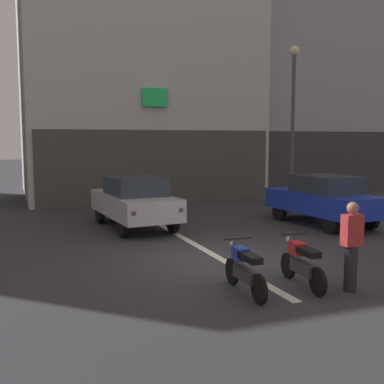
# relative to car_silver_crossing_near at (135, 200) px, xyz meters

# --- Properties ---
(ground_plane) EXTENTS (120.00, 120.00, 0.00)m
(ground_plane) POSITION_rel_car_silver_crossing_near_xyz_m (0.92, -4.72, -0.89)
(ground_plane) COLOR #333338
(lane_centre_line) EXTENTS (0.20, 18.00, 0.01)m
(lane_centre_line) POSITION_rel_car_silver_crossing_near_xyz_m (0.92, 1.28, -0.88)
(lane_centre_line) COLOR silver
(lane_centre_line) RESTS_ON ground
(building_far_right) EXTENTS (10.20, 7.52, 19.63)m
(building_far_right) POSITION_rel_car_silver_crossing_near_xyz_m (11.37, 9.78, 8.91)
(building_far_right) COLOR #9E9EA3
(building_far_right) RESTS_ON ground
(car_silver_crossing_near) EXTENTS (2.07, 4.22, 1.64)m
(car_silver_crossing_near) POSITION_rel_car_silver_crossing_near_xyz_m (0.00, 0.00, 0.00)
(car_silver_crossing_near) COLOR black
(car_silver_crossing_near) RESTS_ON ground
(car_blue_parked_kerbside) EXTENTS (2.01, 4.20, 1.64)m
(car_blue_parked_kerbside) POSITION_rel_car_silver_crossing_near_xyz_m (5.90, -1.71, 0.00)
(car_blue_parked_kerbside) COLOR black
(car_blue_parked_kerbside) RESTS_ON ground
(street_lamp) EXTENTS (0.36, 0.36, 6.22)m
(street_lamp) POSITION_rel_car_silver_crossing_near_xyz_m (6.31, 0.83, 2.95)
(street_lamp) COLOR #47474C
(street_lamp) RESTS_ON ground
(motorcycle_blue_row_leftmost) EXTENTS (0.55, 1.67, 0.98)m
(motorcycle_blue_row_leftmost) POSITION_rel_car_silver_crossing_near_xyz_m (0.28, -6.93, -0.43)
(motorcycle_blue_row_leftmost) COLOR black
(motorcycle_blue_row_leftmost) RESTS_ON ground
(motorcycle_red_row_left_mid) EXTENTS (0.55, 1.67, 0.98)m
(motorcycle_red_row_left_mid) POSITION_rel_car_silver_crossing_near_xyz_m (1.50, -6.95, -0.43)
(motorcycle_red_row_left_mid) COLOR black
(motorcycle_red_row_left_mid) RESTS_ON ground
(person_by_motorcycles) EXTENTS (0.37, 0.24, 1.67)m
(person_by_motorcycles) POSITION_rel_car_silver_crossing_near_xyz_m (2.18, -7.53, -0.03)
(person_by_motorcycles) COLOR #23232D
(person_by_motorcycles) RESTS_ON ground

